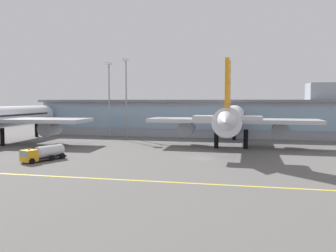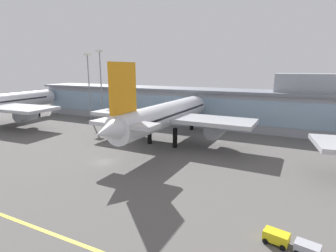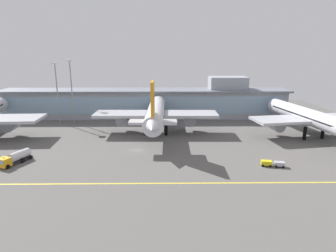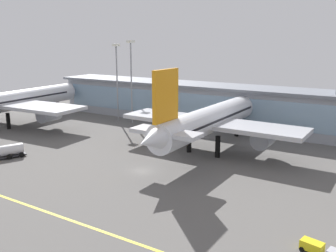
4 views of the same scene
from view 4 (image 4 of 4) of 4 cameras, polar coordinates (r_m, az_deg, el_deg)
name	(u,v)px [view 4 (image 4 of 4)]	position (r m, az deg, el deg)	size (l,w,h in m)	color
ground_plane	(143,171)	(72.98, -3.96, -6.94)	(180.00, 180.00, 0.00)	#5B5956
taxiway_centreline_stripe	(55,215)	(58.02, -17.05, -13.00)	(144.00, 0.50, 0.01)	yellow
terminal_building	(237,105)	(108.80, 10.62, 3.14)	(123.25, 14.00, 17.31)	#9399A3
airliner_near_left	(9,102)	(119.48, -23.40, 3.44)	(50.18, 59.20, 19.53)	black
airliner_near_right	(210,120)	(84.02, 6.47, 0.89)	(43.00, 52.20, 19.98)	black
fuel_tanker_truck	(1,152)	(87.14, -24.35, -3.71)	(5.80, 9.28, 2.90)	black
baggage_tug_near	(324,250)	(49.47, 22.95, -17.30)	(5.79, 2.76, 1.40)	black
apron_light_mast_west	(131,70)	(112.45, -5.72, 8.57)	(1.80, 1.80, 24.95)	gray
apron_light_mast_centre	(117,71)	(116.39, -7.92, 8.38)	(1.80, 1.80, 23.92)	gray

